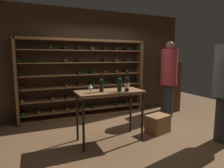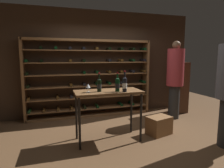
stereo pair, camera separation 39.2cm
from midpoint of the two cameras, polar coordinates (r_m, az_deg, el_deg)
ground_plane at (r=4.11m, az=5.78°, el=-15.08°), size 9.50×9.50×0.00m
back_wall at (r=5.44m, az=-1.18°, el=6.15°), size 5.40×0.10×2.87m
wine_rack at (r=5.18m, az=-4.17°, el=1.55°), size 3.36×0.32×2.07m
tasting_table at (r=3.64m, az=1.91°, el=-3.88°), size 1.26×0.58×0.98m
person_bystander_dark_jacket at (r=5.29m, az=20.25°, el=2.19°), size 0.43×0.43×2.02m
wine_crate at (r=4.28m, az=16.41°, el=-11.74°), size 0.55×0.46×0.38m
display_cabinet at (r=5.96m, az=21.06°, el=-1.00°), size 0.44×0.36×1.47m
wine_bottle_green_slim at (r=3.51m, az=-0.64°, el=-0.29°), size 0.08×0.08×0.35m
wine_bottle_gold_foil at (r=3.51m, az=6.97°, el=-0.08°), size 0.08×0.08×0.39m
wine_bottle_amber_reserve at (r=3.53m, az=4.79°, el=-0.16°), size 0.08×0.08×0.35m
wine_glass_stemmed_right at (r=3.47m, az=-3.91°, el=-0.66°), size 0.09×0.09×0.15m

